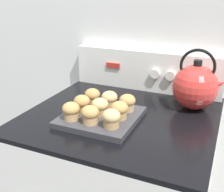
% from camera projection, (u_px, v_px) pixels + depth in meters
% --- Properties ---
extents(wall_back, '(8.00, 0.05, 2.40)m').
position_uv_depth(wall_back, '(151.00, 29.00, 1.33)').
color(wall_back, silver).
rests_on(wall_back, ground_plane).
extents(control_panel, '(0.72, 0.07, 0.19)m').
position_uv_depth(control_panel, '(147.00, 71.00, 1.36)').
color(control_panel, white).
rests_on(control_panel, stove_range).
extents(muffin_pan, '(0.28, 0.28, 0.02)m').
position_uv_depth(muffin_pan, '(101.00, 117.00, 1.07)').
color(muffin_pan, '#38383D').
rests_on(muffin_pan, stove_range).
extents(muffin_r0_c0, '(0.06, 0.06, 0.07)m').
position_uv_depth(muffin_r0_c0, '(71.00, 111.00, 1.02)').
color(muffin_r0_c0, tan).
rests_on(muffin_r0_c0, muffin_pan).
extents(muffin_r0_c1, '(0.06, 0.06, 0.07)m').
position_uv_depth(muffin_r0_c1, '(90.00, 114.00, 0.99)').
color(muffin_r0_c1, tan).
rests_on(muffin_r0_c1, muffin_pan).
extents(muffin_r0_c2, '(0.06, 0.06, 0.07)m').
position_uv_depth(muffin_r0_c2, '(111.00, 118.00, 0.96)').
color(muffin_r0_c2, tan).
rests_on(muffin_r0_c2, muffin_pan).
extents(muffin_r1_c0, '(0.06, 0.06, 0.07)m').
position_uv_depth(muffin_r1_c0, '(82.00, 103.00, 1.08)').
color(muffin_r1_c0, olive).
rests_on(muffin_r1_c0, muffin_pan).
extents(muffin_r1_c1, '(0.06, 0.06, 0.07)m').
position_uv_depth(muffin_r1_c1, '(100.00, 106.00, 1.05)').
color(muffin_r1_c1, tan).
rests_on(muffin_r1_c1, muffin_pan).
extents(muffin_r1_c2, '(0.06, 0.06, 0.07)m').
position_uv_depth(muffin_r1_c2, '(119.00, 110.00, 1.02)').
color(muffin_r1_c2, tan).
rests_on(muffin_r1_c2, muffin_pan).
extents(muffin_r2_c0, '(0.06, 0.06, 0.07)m').
position_uv_depth(muffin_r2_c0, '(92.00, 96.00, 1.15)').
color(muffin_r2_c0, '#A37A4C').
rests_on(muffin_r2_c0, muffin_pan).
extents(muffin_r2_c1, '(0.06, 0.06, 0.07)m').
position_uv_depth(muffin_r2_c1, '(110.00, 99.00, 1.12)').
color(muffin_r2_c1, tan).
rests_on(muffin_r2_c1, muffin_pan).
extents(muffin_r2_c2, '(0.06, 0.06, 0.07)m').
position_uv_depth(muffin_r2_c2, '(127.00, 102.00, 1.09)').
color(muffin_r2_c2, tan).
rests_on(muffin_r2_c2, muffin_pan).
extents(tea_kettle, '(0.22, 0.19, 0.25)m').
position_uv_depth(tea_kettle, '(196.00, 86.00, 1.14)').
color(tea_kettle, red).
rests_on(tea_kettle, stove_range).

